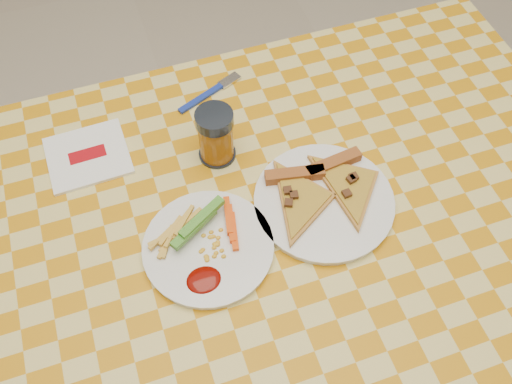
% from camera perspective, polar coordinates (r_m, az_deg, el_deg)
% --- Properties ---
extents(ground, '(8.00, 8.00, 0.00)m').
position_cam_1_polar(ground, '(1.66, 0.66, -17.16)').
color(ground, beige).
rests_on(ground, ground).
extents(table, '(1.28, 0.88, 0.76)m').
position_cam_1_polar(table, '(1.02, 1.03, -6.25)').
color(table, silver).
rests_on(table, ground).
extents(plate_left, '(0.22, 0.22, 0.01)m').
position_cam_1_polar(plate_left, '(0.94, -4.78, -5.61)').
color(plate_left, white).
rests_on(plate_left, table).
extents(plate_right, '(0.27, 0.27, 0.01)m').
position_cam_1_polar(plate_right, '(0.99, 6.79, -1.03)').
color(plate_right, white).
rests_on(plate_right, table).
extents(fries_veggies, '(0.17, 0.16, 0.04)m').
position_cam_1_polar(fries_veggies, '(0.94, -5.61, -4.52)').
color(fries_veggies, '#F8C24F').
rests_on(fries_veggies, plate_left).
extents(pizza_slices, '(0.25, 0.22, 0.02)m').
position_cam_1_polar(pizza_slices, '(0.99, 6.70, 0.19)').
color(pizza_slices, gold).
rests_on(pizza_slices, plate_right).
extents(drink_glass, '(0.07, 0.07, 0.11)m').
position_cam_1_polar(drink_glass, '(1.01, -4.05, 5.63)').
color(drink_glass, black).
rests_on(drink_glass, table).
extents(napkin, '(0.15, 0.14, 0.01)m').
position_cam_1_polar(napkin, '(1.09, -16.47, 3.51)').
color(napkin, white).
rests_on(napkin, table).
extents(fork, '(0.14, 0.07, 0.01)m').
position_cam_1_polar(fork, '(1.15, -4.58, 9.92)').
color(fork, '#162D99').
rests_on(fork, table).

